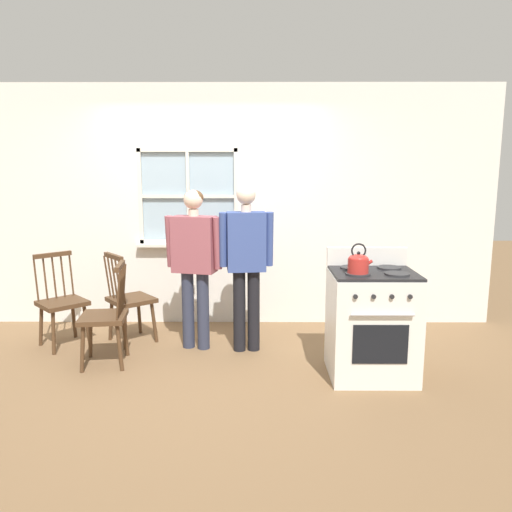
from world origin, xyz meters
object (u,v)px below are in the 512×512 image
(chair_by_window, at_px, (62,303))
(person_elderly_left, at_px, (194,255))
(stove, at_px, (372,323))
(kettle, at_px, (358,263))
(chair_center_cluster, at_px, (106,317))
(person_teen_center, at_px, (246,255))
(chair_near_wall, at_px, (129,300))
(potted_plant, at_px, (190,237))

(chair_by_window, height_order, person_elderly_left, person_elderly_left)
(stove, height_order, kettle, kettle)
(person_elderly_left, height_order, kettle, person_elderly_left)
(chair_by_window, distance_m, chair_center_cluster, 0.77)
(person_teen_center, bearing_deg, chair_center_cluster, -170.51)
(person_teen_center, bearing_deg, stove, -34.69)
(chair_by_window, bearing_deg, chair_near_wall, -34.40)
(potted_plant, bearing_deg, kettle, -44.61)
(kettle, bearing_deg, chair_center_cluster, 170.50)
(person_teen_center, bearing_deg, person_elderly_left, 166.94)
(chair_center_cluster, relative_size, stove, 0.87)
(person_teen_center, height_order, stove, person_teen_center)
(potted_plant, bearing_deg, stove, -39.41)
(kettle, bearing_deg, stove, 39.37)
(person_teen_center, bearing_deg, potted_plant, 121.88)
(chair_by_window, height_order, stove, stove)
(chair_by_window, relative_size, kettle, 3.81)
(chair_near_wall, distance_m, chair_center_cluster, 0.60)
(chair_by_window, relative_size, potted_plant, 2.77)
(kettle, bearing_deg, chair_near_wall, 155.74)
(chair_near_wall, bearing_deg, kettle, -153.79)
(person_elderly_left, relative_size, person_teen_center, 0.97)
(kettle, relative_size, potted_plant, 0.73)
(stove, distance_m, potted_plant, 2.33)
(stove, bearing_deg, chair_near_wall, 160.08)
(chair_near_wall, xyz_separation_m, potted_plant, (0.55, 0.61, 0.57))
(person_teen_center, xyz_separation_m, potted_plant, (-0.66, 0.85, 0.05))
(person_teen_center, relative_size, kettle, 6.57)
(person_elderly_left, distance_m, stove, 1.79)
(chair_near_wall, xyz_separation_m, person_elderly_left, (0.70, -0.18, 0.50))
(chair_near_wall, xyz_separation_m, person_teen_center, (1.21, -0.24, 0.52))
(chair_by_window, distance_m, potted_plant, 1.51)
(chair_near_wall, xyz_separation_m, chair_center_cluster, (-0.06, -0.60, 0.00))
(chair_near_wall, relative_size, person_teen_center, 0.58)
(chair_center_cluster, bearing_deg, kettle, 73.51)
(chair_by_window, relative_size, person_teen_center, 0.58)
(stove, relative_size, potted_plant, 3.20)
(person_teen_center, distance_m, kettle, 1.18)
(chair_by_window, height_order, kettle, kettle)
(chair_near_wall, bearing_deg, chair_by_window, 59.57)
(person_teen_center, bearing_deg, kettle, -44.04)
(kettle, bearing_deg, potted_plant, 135.39)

